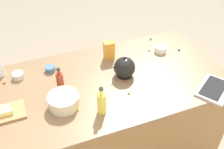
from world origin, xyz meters
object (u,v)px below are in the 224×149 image
(mixing_bowl_large, at_px, (64,101))
(butter_stick_left, at_px, (2,109))
(ramekin_small, at_px, (18,75))
(bottle_soy, at_px, (60,81))
(laptop, at_px, (221,88))
(candy_bag, at_px, (109,51))
(cutting_board, at_px, (5,113))
(ramekin_wide, at_px, (50,69))
(butter_stick_right, at_px, (5,113))
(ramekin_medium, at_px, (161,49))
(kettle, at_px, (124,68))
(bottle_oil, at_px, (102,103))

(mixing_bowl_large, distance_m, butter_stick_left, 0.43)
(ramekin_small, bearing_deg, bottle_soy, 137.94)
(laptop, height_order, candy_bag, laptop)
(cutting_board, relative_size, ramekin_small, 3.03)
(ramekin_wide, bearing_deg, butter_stick_right, 45.56)
(butter_stick_left, bearing_deg, cutting_board, 112.96)
(bottle_soy, xyz_separation_m, ramekin_wide, (0.03, -0.27, -0.06))
(mixing_bowl_large, bearing_deg, butter_stick_left, -12.63)
(butter_stick_right, relative_size, ramekin_medium, 1.01)
(kettle, xyz_separation_m, ramekin_medium, (-0.46, -0.21, -0.05))
(kettle, height_order, cutting_board, kettle)
(bottle_oil, xyz_separation_m, ramekin_medium, (-0.78, -0.53, -0.06))
(ramekin_small, bearing_deg, cutting_board, 70.22)
(ramekin_wide, bearing_deg, mixing_bowl_large, 91.36)
(ramekin_small, bearing_deg, laptop, 152.41)
(laptop, bearing_deg, butter_stick_right, -12.36)
(laptop, bearing_deg, cutting_board, -13.09)
(bottle_oil, bearing_deg, butter_stick_left, -20.94)
(mixing_bowl_large, xyz_separation_m, kettle, (-0.55, -0.17, 0.03))
(mixing_bowl_large, xyz_separation_m, ramekin_small, (0.28, -0.46, -0.03))
(candy_bag, bearing_deg, bottle_oil, 64.64)
(ramekin_medium, bearing_deg, bottle_soy, 10.44)
(mixing_bowl_large, relative_size, bottle_soy, 1.14)
(bottle_soy, height_order, cutting_board, bottle_soy)
(laptop, relative_size, ramekin_wide, 4.40)
(butter_stick_left, bearing_deg, bottle_oil, 159.06)
(ramekin_medium, bearing_deg, mixing_bowl_large, 20.18)
(ramekin_medium, xyz_separation_m, candy_bag, (0.49, -0.07, 0.06))
(bottle_soy, relative_size, ramekin_wide, 2.35)
(mixing_bowl_large, bearing_deg, ramekin_small, -58.88)
(laptop, height_order, bottle_oil, bottle_oil)
(bottle_soy, height_order, butter_stick_right, bottle_soy)
(laptop, distance_m, bottle_oil, 0.94)
(kettle, bearing_deg, ramekin_medium, -155.90)
(butter_stick_right, xyz_separation_m, candy_bag, (-0.93, -0.39, 0.05))
(bottle_oil, relative_size, butter_stick_left, 2.09)
(butter_stick_left, relative_size, butter_stick_right, 1.00)
(kettle, xyz_separation_m, ramekin_small, (0.83, -0.29, -0.06))
(butter_stick_left, xyz_separation_m, ramekin_small, (-0.15, -0.36, -0.01))
(ramekin_small, relative_size, candy_bag, 0.56)
(bottle_oil, bearing_deg, ramekin_wide, -67.96)
(bottle_oil, bearing_deg, candy_bag, -115.36)
(cutting_board, bearing_deg, butter_stick_right, 105.14)
(butter_stick_left, bearing_deg, candy_bag, -159.87)
(kettle, bearing_deg, laptop, 142.94)
(bottle_oil, bearing_deg, ramekin_small, -50.15)
(kettle, distance_m, butter_stick_left, 0.98)
(candy_bag, bearing_deg, ramekin_small, -1.12)
(mixing_bowl_large, distance_m, bottle_soy, 0.19)
(laptop, distance_m, ramekin_medium, 0.68)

